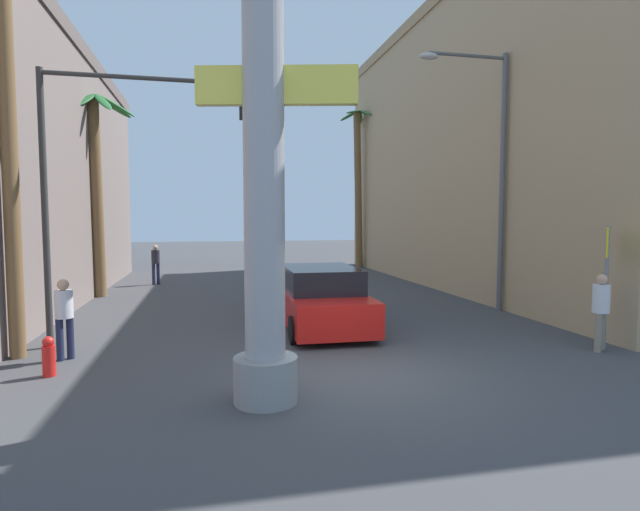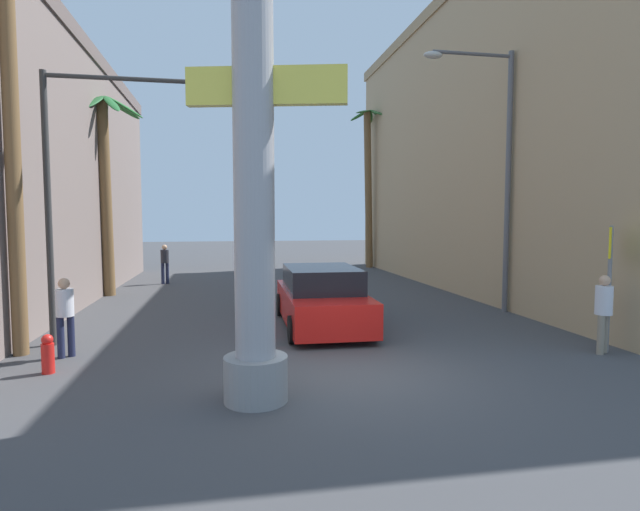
% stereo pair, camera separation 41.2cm
% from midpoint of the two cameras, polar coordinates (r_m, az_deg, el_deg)
% --- Properties ---
extents(ground_plane, '(88.50, 88.50, 0.00)m').
position_cam_midpoint_polar(ground_plane, '(18.84, -3.13, -4.35)').
color(ground_plane, '#424244').
extents(building_right, '(8.08, 21.38, 11.59)m').
position_cam_midpoint_polar(building_right, '(23.09, 22.89, 11.36)').
color(building_right, tan).
rests_on(building_right, ground).
extents(neon_sign_pole, '(2.70, 0.99, 9.30)m').
position_cam_midpoint_polar(neon_sign_pole, '(7.74, -6.00, 16.51)').
color(neon_sign_pole, '#9E9EA3').
rests_on(neon_sign_pole, ground).
extents(street_lamp, '(2.79, 0.28, 7.68)m').
position_cam_midpoint_polar(street_lamp, '(15.90, 20.15, 10.60)').
color(street_lamp, '#59595E').
rests_on(street_lamp, ground).
extents(crossing_sign, '(0.47, 0.47, 2.67)m').
position_cam_midpoint_polar(crossing_sign, '(12.11, 31.06, -1.42)').
color(crossing_sign, slate).
rests_on(crossing_sign, ground).
extents(traffic_light_mast, '(5.10, 0.32, 5.99)m').
position_cam_midpoint_polar(traffic_light_mast, '(12.04, -20.85, 10.65)').
color(traffic_light_mast, '#333333').
rests_on(traffic_light_mast, ground).
extents(car_lead, '(2.14, 4.75, 1.56)m').
position_cam_midpoint_polar(car_lead, '(13.00, 1.09, -4.94)').
color(car_lead, black).
rests_on(car_lead, ground).
extents(palm_tree_mid_left, '(2.66, 2.75, 7.19)m').
position_cam_midpoint_polar(palm_tree_mid_left, '(19.59, -22.80, 8.34)').
color(palm_tree_mid_left, brown).
rests_on(palm_tree_mid_left, ground).
extents(palm_tree_near_left, '(2.37, 2.28, 9.60)m').
position_cam_midpoint_polar(palm_tree_near_left, '(12.21, -31.20, 18.50)').
color(palm_tree_near_left, brown).
rests_on(palm_tree_near_left, ground).
extents(palm_tree_far_right, '(2.26, 2.34, 8.96)m').
position_cam_midpoint_polar(palm_tree_far_right, '(28.83, 5.98, 8.75)').
color(palm_tree_far_right, brown).
rests_on(palm_tree_far_right, ground).
extents(pedestrian_far_left, '(0.46, 0.46, 1.69)m').
position_cam_midpoint_polar(pedestrian_far_left, '(22.38, -16.82, -0.60)').
color(pedestrian_far_left, '#1E233F').
rests_on(pedestrian_far_left, ground).
extents(pedestrian_curb_left, '(0.48, 0.48, 1.62)m').
position_cam_midpoint_polar(pedestrian_curb_left, '(11.26, -26.20, -5.74)').
color(pedestrian_curb_left, '#1E233F').
rests_on(pedestrian_curb_left, ground).
extents(pedestrian_by_sign, '(0.47, 0.47, 1.64)m').
position_cam_midpoint_polar(pedestrian_by_sign, '(12.05, 30.53, -5.20)').
color(pedestrian_by_sign, gray).
rests_on(pedestrian_by_sign, ground).
extents(fire_hydrant, '(0.22, 0.22, 0.72)m').
position_cam_midpoint_polar(fire_hydrant, '(10.38, -27.67, -9.95)').
color(fire_hydrant, red).
rests_on(fire_hydrant, ground).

